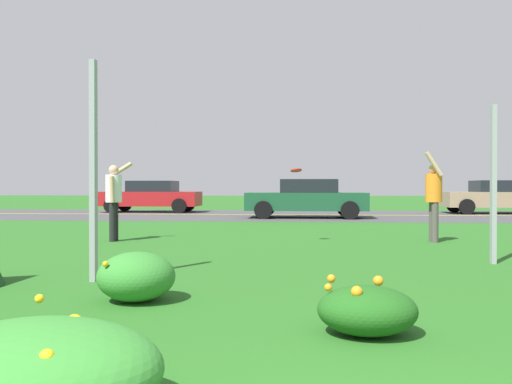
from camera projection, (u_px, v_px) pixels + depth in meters
The scene contains 14 objects.
ground_plane at pixel (320, 240), 11.22m from camera, with size 120.00×120.00×0.00m, color #26601E.
highway_strip at pixel (310, 215), 21.41m from camera, with size 120.00×8.70×0.01m, color #424244.
highway_center_stripe at pixel (310, 215), 21.41m from camera, with size 120.00×0.16×0.00m, color yellow.
daylily_clump_mid_left at pixel (136, 277), 5.21m from camera, with size 0.78×0.74×0.50m.
daylily_clump_mid_right at pixel (367, 310), 4.02m from camera, with size 0.78×0.64×0.43m.
daylily_clump_near_camera at pixel (37, 371), 2.54m from camera, with size 1.25×1.07×0.54m.
sign_post_near_path at pixel (93, 171), 6.30m from camera, with size 0.07×0.10×2.70m.
sign_post_by_roadside at pixel (493, 184), 7.77m from camera, with size 0.07×0.10×2.39m.
person_thrower_white_shirt at pixel (114, 195), 11.03m from camera, with size 0.52×0.51×1.71m.
person_catcher_orange_shirt at pixel (434, 195), 10.85m from camera, with size 0.41×0.50×1.89m.
frisbee_red at pixel (296, 170), 10.62m from camera, with size 0.24×0.23×0.09m.
car_tan_center_left at pixel (497, 197), 22.66m from camera, with size 4.50×2.00×1.45m.
car_dark_green_center_right at pixel (307, 198), 19.47m from camera, with size 4.50×2.00×1.45m.
car_red_rightmost at pixel (151, 196), 23.98m from camera, with size 4.50×2.00×1.45m.
Camera 1 is at (-0.43, -1.05, 1.15)m, focal length 36.31 mm.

